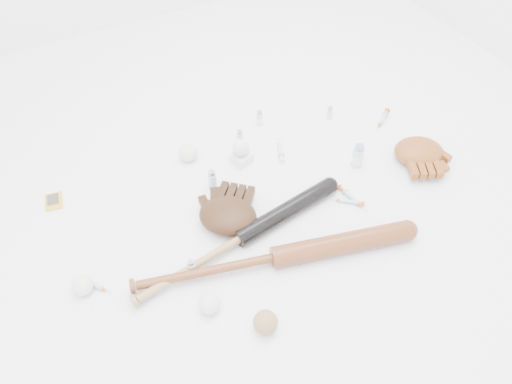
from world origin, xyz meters
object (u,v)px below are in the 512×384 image
bat_wood (275,257)px  glove_dark (228,215)px  pedestal (241,158)px  bat_dark (241,238)px

bat_wood → glove_dark: 0.24m
bat_wood → glove_dark: bearing=119.8°
glove_dark → pedestal: (0.19, 0.26, -0.02)m
glove_dark → pedestal: glove_dark is taller
bat_dark → pedestal: bat_dark is taller
pedestal → bat_wood: bearing=-104.2°
bat_wood → pedestal: bearing=90.3°
bat_dark → glove_dark: size_ratio=3.53×
bat_wood → glove_dark: (-0.06, 0.23, 0.01)m
pedestal → glove_dark: bearing=-125.7°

